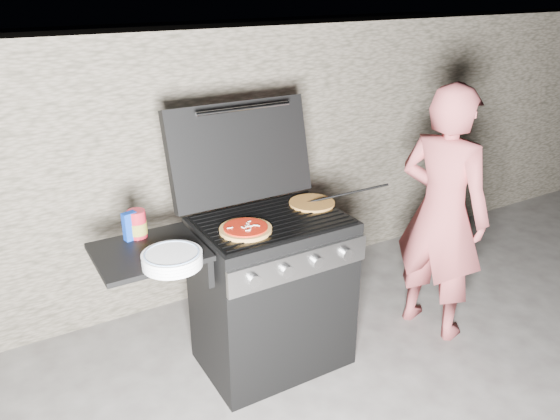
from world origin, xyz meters
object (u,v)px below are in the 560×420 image
pizza_topped (246,229)px  person (442,214)px  gas_grill (232,305)px  sauce_jar (137,224)px

pizza_topped → person: 1.25m
gas_grill → person: person is taller
gas_grill → sauce_jar: 0.68m
person → sauce_jar: bearing=62.1°
gas_grill → sauce_jar: (-0.42, 0.16, 0.52)m
gas_grill → pizza_topped: 0.48m
sauce_jar → person: (1.72, -0.37, -0.19)m
sauce_jar → person: bearing=-12.0°
sauce_jar → gas_grill: bearing=-20.9°
pizza_topped → sauce_jar: sauce_jar is taller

